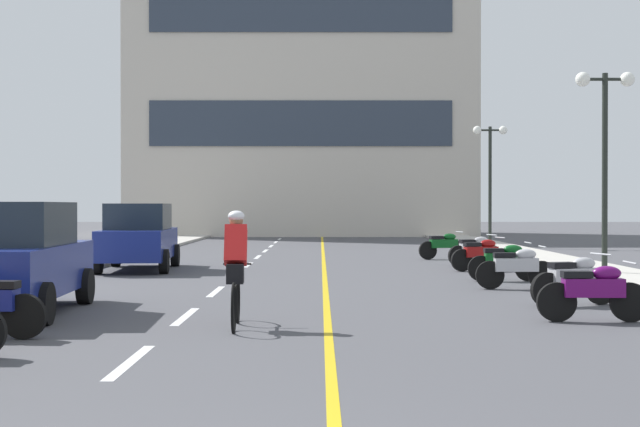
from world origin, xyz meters
The scene contains 28 objects.
ground_plane centered at (0.00, 21.00, 0.00)m, with size 140.00×140.00×0.00m, color #47474C.
curb_left centered at (-7.20, 24.00, 0.06)m, with size 2.40×72.00×0.12m, color #B7B2A8.
curb_right centered at (7.20, 24.00, 0.06)m, with size 2.40×72.00×0.12m, color #B7B2A8.
lane_dash_1 centered at (-2.00, 6.00, 0.00)m, with size 0.14×2.20×0.01m, color silver.
lane_dash_2 centered at (-2.00, 10.00, 0.00)m, with size 0.14×2.20×0.01m, color silver.
lane_dash_3 centered at (-2.00, 14.00, 0.00)m, with size 0.14×2.20×0.01m, color silver.
lane_dash_4 centered at (-2.00, 18.00, 0.00)m, with size 0.14×2.20×0.01m, color silver.
lane_dash_5 centered at (-2.00, 22.00, 0.00)m, with size 0.14×2.20×0.01m, color silver.
lane_dash_6 centered at (-2.00, 26.00, 0.00)m, with size 0.14×2.20×0.01m, color silver.
lane_dash_7 centered at (-2.00, 30.00, 0.00)m, with size 0.14×2.20×0.01m, color silver.
lane_dash_8 centered at (-2.00, 34.00, 0.00)m, with size 0.14×2.20×0.01m, color silver.
lane_dash_9 centered at (-2.00, 38.00, 0.00)m, with size 0.14×2.20×0.01m, color silver.
lane_dash_10 centered at (-2.00, 42.00, 0.00)m, with size 0.14×2.20×0.01m, color silver.
lane_dash_11 centered at (-2.00, 46.00, 0.00)m, with size 0.14×2.20×0.01m, color silver.
centre_line_yellow centered at (0.25, 24.00, 0.00)m, with size 0.12×66.00×0.01m, color gold.
office_building centered at (-0.95, 49.70, 10.66)m, with size 20.24×9.52×21.31m.
street_lamp_mid centered at (7.17, 17.65, 3.75)m, with size 1.46×0.36×4.94m.
street_lamp_far centered at (7.35, 33.02, 3.81)m, with size 1.46×0.36×5.03m.
parked_car_near centered at (-4.85, 10.33, 0.92)m, with size 2.10×4.28×1.82m.
parked_car_mid centered at (-4.83, 19.96, 0.92)m, with size 2.14×4.30×1.82m.
motorcycle_4 centered at (4.28, 9.36, 0.47)m, with size 1.70×0.60×0.92m.
motorcycle_5 centered at (4.62, 11.51, 0.47)m, with size 1.65×0.76×0.92m.
motorcycle_6 centered at (4.28, 14.49, 0.47)m, with size 1.70×0.60×0.92m.
motorcycle_7 centered at (4.44, 16.43, 0.47)m, with size 1.70×0.60×0.92m.
motorcycle_8 centered at (4.49, 19.59, 0.47)m, with size 1.68×0.66×0.92m.
motorcycle_9 centered at (4.71, 21.75, 0.47)m, with size 1.65×0.76×0.92m.
motorcycle_10 centered at (4.21, 24.71, 0.47)m, with size 1.68×0.65×0.92m.
cyclist_rider centered at (-1.08, 8.77, 0.89)m, with size 0.42×1.77×1.71m.
Camera 1 is at (0.14, -3.75, 1.76)m, focal length 48.74 mm.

